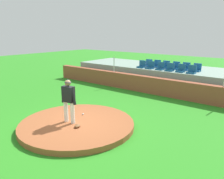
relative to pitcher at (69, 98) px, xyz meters
name	(u,v)px	position (x,y,z in m)	size (l,w,h in m)	color
ground_plane	(77,127)	(0.21, 0.19, -1.23)	(60.00, 60.00, 0.00)	#2A871F
pitchers_mound	(77,124)	(0.21, 0.19, -1.13)	(4.58, 4.58, 0.21)	#99522E
pitcher	(69,98)	(0.00, 0.00, 0.00)	(0.74, 0.31, 1.76)	white
baseball	(83,114)	(-0.19, 0.92, -0.99)	(0.07, 0.07, 0.07)	white
fielding_glove	(77,126)	(0.61, -0.15, -0.97)	(0.30, 0.20, 0.11)	brown
brick_barrier	(155,86)	(0.21, 6.63, -0.72)	(16.84, 0.40, 1.03)	brown
fence_post_left	(114,64)	(-2.97, 6.63, 0.32)	(0.06, 0.06, 1.05)	silver
bleacher_platform	(174,77)	(0.21, 9.39, -0.58)	(14.67, 3.96, 1.31)	gray
stadium_chair_0	(142,65)	(-1.55, 7.95, 0.23)	(0.48, 0.44, 0.50)	#195184
stadium_chair_1	(150,66)	(-0.86, 7.94, 0.23)	(0.48, 0.44, 0.50)	#195184
stadium_chair_2	(160,67)	(-0.12, 7.94, 0.23)	(0.48, 0.44, 0.50)	#195184
stadium_chair_3	(170,68)	(0.57, 7.92, 0.23)	(0.48, 0.44, 0.50)	#195184
stadium_chair_4	(181,70)	(1.27, 7.95, 0.23)	(0.48, 0.44, 0.50)	#195184
stadium_chair_5	(192,71)	(1.97, 7.91, 0.23)	(0.48, 0.44, 0.50)	#195184
stadium_chair_6	(148,64)	(-1.52, 8.83, 0.23)	(0.48, 0.44, 0.50)	#195184
stadium_chair_7	(157,65)	(-0.86, 8.85, 0.23)	(0.48, 0.44, 0.50)	#195184
stadium_chair_8	(166,66)	(-0.16, 8.81, 0.23)	(0.48, 0.44, 0.50)	#195184
stadium_chair_9	(176,67)	(0.57, 8.81, 0.23)	(0.48, 0.44, 0.50)	#195184
stadium_chair_10	(186,68)	(1.24, 8.84, 0.23)	(0.48, 0.44, 0.50)	#195184
stadium_chair_11	(197,69)	(1.96, 8.81, 0.23)	(0.48, 0.44, 0.50)	#195184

